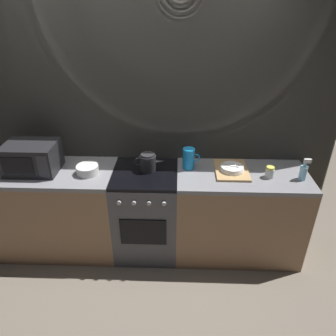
{
  "coord_description": "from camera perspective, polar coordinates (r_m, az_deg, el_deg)",
  "views": [
    {
      "loc": [
        0.3,
        -2.51,
        2.35
      ],
      "look_at": [
        0.21,
        0.0,
        0.95
      ],
      "focal_mm": 33.9,
      "sensor_mm": 36.0,
      "label": 1
    }
  ],
  "objects": [
    {
      "name": "microwave",
      "position": [
        3.13,
        -23.25,
        1.76
      ],
      "size": [
        0.46,
        0.35,
        0.27
      ],
      "color": "black",
      "rests_on": "counter_left"
    },
    {
      "name": "mixing_bowl",
      "position": [
        2.96,
        -14.27,
        -0.28
      ],
      "size": [
        0.2,
        0.2,
        0.08
      ],
      "primitive_type": "cylinder",
      "color": "silver",
      "rests_on": "counter_left"
    },
    {
      "name": "stove_unit",
      "position": [
        3.16,
        -3.91,
        -7.89
      ],
      "size": [
        0.6,
        0.63,
        0.9
      ],
      "color": "#4C4C51",
      "rests_on": "ground_plane"
    },
    {
      "name": "dish_pile",
      "position": [
        2.97,
        11.37,
        -0.19
      ],
      "size": [
        0.3,
        0.4,
        0.07
      ],
      "color": "tan",
      "rests_on": "counter_right"
    },
    {
      "name": "counter_right",
      "position": [
        3.2,
        12.48,
        -8.05
      ],
      "size": [
        1.2,
        0.6,
        0.9
      ],
      "color": "#997251",
      "rests_on": "ground_plane"
    },
    {
      "name": "ground_plane",
      "position": [
        3.45,
        -3.65,
        -13.84
      ],
      "size": [
        8.0,
        8.0,
        0.0
      ],
      "primitive_type": "plane",
      "color": "#6B6054"
    },
    {
      "name": "back_wall",
      "position": [
        3.07,
        -3.8,
        7.09
      ],
      "size": [
        3.6,
        0.05,
        2.4
      ],
      "color": "#B2AD9E",
      "rests_on": "ground_plane"
    },
    {
      "name": "pitcher",
      "position": [
        2.94,
        3.77,
        1.71
      ],
      "size": [
        0.16,
        0.11,
        0.2
      ],
      "color": "#198CD8",
      "rests_on": "counter_right"
    },
    {
      "name": "kettle",
      "position": [
        2.91,
        -3.59,
        1.06
      ],
      "size": [
        0.28,
        0.15,
        0.17
      ],
      "color": "#262628",
      "rests_on": "stove_unit"
    },
    {
      "name": "spray_bottle",
      "position": [
        3.0,
        23.18,
        -0.59
      ],
      "size": [
        0.08,
        0.06,
        0.2
      ],
      "color": "#8CCCE5",
      "rests_on": "counter_right"
    },
    {
      "name": "spice_jar",
      "position": [
        2.95,
        17.82,
        -0.72
      ],
      "size": [
        0.08,
        0.08,
        0.1
      ],
      "color": "silver",
      "rests_on": "counter_right"
    },
    {
      "name": "counter_left",
      "position": [
        3.37,
        -19.44,
        -7.11
      ],
      "size": [
        1.2,
        0.6,
        0.9
      ],
      "color": "#997251",
      "rests_on": "ground_plane"
    }
  ]
}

